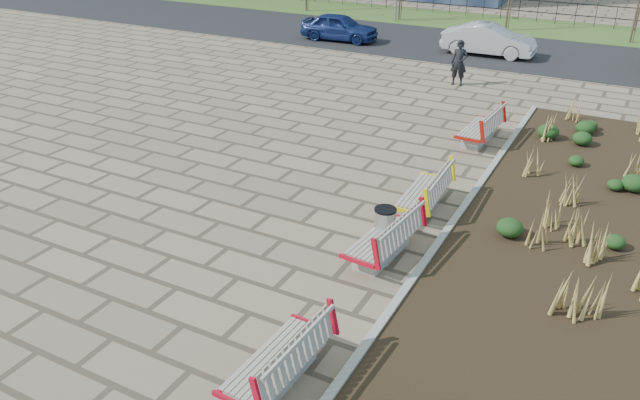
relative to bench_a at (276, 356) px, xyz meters
The scene contains 15 objects.
ground 3.28m from the bench_a, 157.74° to the left, with size 120.00×120.00×0.00m, color #7A6653.
planting_bed 7.04m from the bench_a, 62.44° to the left, with size 4.50×18.00×0.10m, color black.
planting_curb 6.31m from the bench_a, 81.60° to the left, with size 0.16×18.00×0.15m, color gray.
grass_verge_far 29.39m from the bench_a, 95.86° to the left, with size 80.00×5.00×0.04m, color #33511E.
road 23.43m from the bench_a, 97.36° to the left, with size 80.00×7.00×0.02m, color black.
bench_a is the anchor object (origin of this frame).
bench_b 4.11m from the bench_a, 90.00° to the left, with size 0.90×2.10×1.00m, color red, non-canonical shape.
bench_c 6.51m from the bench_a, 90.00° to the left, with size 0.90×2.10×1.00m, color yellow, non-canonical shape.
bench_d 11.41m from the bench_a, 90.00° to the left, with size 0.90×2.10×1.00m, color #A2120A, non-canonical shape.
litter_bin 4.53m from the bench_a, 91.53° to the left, with size 0.45×0.45×0.87m, color #B2B2B7.
pedestrian 17.06m from the bench_a, 97.74° to the left, with size 0.62×0.41×1.71m, color black.
car_blue 23.65m from the bench_a, 114.16° to the left, with size 1.52×3.78×1.29m, color navy.
car_silver 22.22m from the bench_a, 96.44° to the left, with size 1.42×4.08×1.34m, color #A1A3A8.
tree_d 27.93m from the bench_a, 83.82° to the left, with size 1.40×1.40×4.00m, color #4C3D2D, non-canonical shape.
railing_fence 30.87m from the bench_a, 95.58° to the left, with size 44.00×0.10×1.20m, color black, non-canonical shape.
Camera 1 is at (7.05, -7.40, 6.88)m, focal length 35.00 mm.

